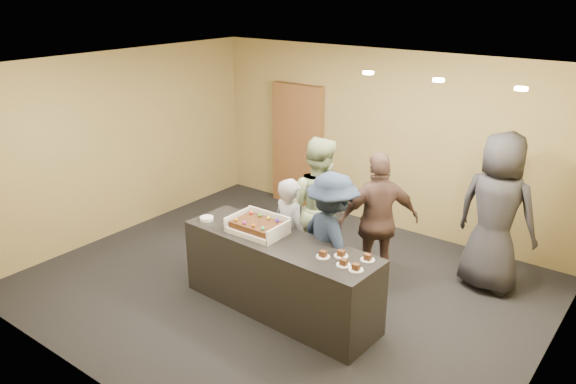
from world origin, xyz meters
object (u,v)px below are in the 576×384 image
object	(u,v)px
plate_stack	(207,219)
person_server_grey	(290,236)
person_navy_man	(331,242)
cake_box	(259,228)
person_sage_man	(317,206)
person_brown_extra	(378,222)
serving_counter	(280,275)
person_dark_suit	(497,213)
storage_cabinet	(297,146)
sheet_cake	(257,225)

from	to	relation	value
plate_stack	person_server_grey	bearing A→B (deg)	32.73
person_navy_man	plate_stack	bearing A→B (deg)	46.81
cake_box	plate_stack	xyz separation A→B (m)	(-0.72, -0.12, -0.02)
person_sage_man	person_brown_extra	world-z (taller)	person_sage_man
serving_counter	person_sage_man	bearing A→B (deg)	104.94
plate_stack	person_dark_suit	xyz separation A→B (m)	(2.78, 2.10, 0.08)
person_navy_man	storage_cabinet	bearing A→B (deg)	-21.00
serving_counter	person_dark_suit	bearing A→B (deg)	51.68
person_brown_extra	person_server_grey	bearing A→B (deg)	-3.90
serving_counter	person_navy_man	world-z (taller)	person_navy_man
sheet_cake	person_brown_extra	distance (m)	1.50
cake_box	person_sage_man	distance (m)	1.06
storage_cabinet	plate_stack	size ratio (longest dim) A/B	12.54
person_sage_man	person_brown_extra	size ratio (longest dim) A/B	1.05
serving_counter	person_navy_man	bearing A→B (deg)	51.19
cake_box	person_sage_man	world-z (taller)	person_sage_man
sheet_cake	person_dark_suit	world-z (taller)	person_dark_suit
serving_counter	person_server_grey	xyz separation A→B (m)	(-0.19, 0.45, 0.28)
person_brown_extra	sheet_cake	bearing A→B (deg)	5.31
storage_cabinet	cake_box	distance (m)	3.22
sheet_cake	plate_stack	distance (m)	0.73
person_brown_extra	person_dark_suit	bearing A→B (deg)	168.89
person_server_grey	person_dark_suit	world-z (taller)	person_dark_suit
plate_stack	person_navy_man	xyz separation A→B (m)	(1.43, 0.55, -0.10)
cake_box	plate_stack	size ratio (longest dim) A/B	3.92
person_server_grey	person_dark_suit	xyz separation A→B (m)	(1.93, 1.55, 0.27)
serving_counter	plate_stack	world-z (taller)	plate_stack
serving_counter	storage_cabinet	bearing A→B (deg)	125.60
person_navy_man	person_dark_suit	distance (m)	2.06
plate_stack	storage_cabinet	bearing A→B (deg)	105.38
cake_box	person_brown_extra	xyz separation A→B (m)	(0.92, 1.16, -0.08)
storage_cabinet	person_navy_man	distance (m)	3.30
serving_counter	plate_stack	size ratio (longest dim) A/B	14.70
serving_counter	storage_cabinet	xyz separation A→B (m)	(-1.85, 2.86, 0.57)
cake_box	person_navy_man	world-z (taller)	person_navy_man
person_sage_man	person_dark_suit	xyz separation A→B (m)	(1.98, 0.92, 0.09)
cake_box	serving_counter	bearing A→B (deg)	-4.23
serving_counter	cake_box	world-z (taller)	cake_box
storage_cabinet	person_dark_suit	xyz separation A→B (m)	(3.59, -0.86, -0.03)
person_brown_extra	person_dark_suit	world-z (taller)	person_dark_suit
sheet_cake	plate_stack	size ratio (longest dim) A/B	3.34
serving_counter	sheet_cake	xyz separation A→B (m)	(-0.32, -0.00, 0.55)
plate_stack	person_sage_man	xyz separation A→B (m)	(0.80, 1.18, -0.01)
cake_box	sheet_cake	xyz separation A→B (m)	(-0.00, -0.02, 0.05)
cake_box	person_dark_suit	size ratio (longest dim) A/B	0.32
cake_box	person_dark_suit	world-z (taller)	person_dark_suit
sheet_cake	person_brown_extra	size ratio (longest dim) A/B	0.31
person_navy_man	serving_counter	bearing A→B (deg)	74.47
cake_box	sheet_cake	world-z (taller)	cake_box
plate_stack	person_dark_suit	bearing A→B (deg)	37.05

